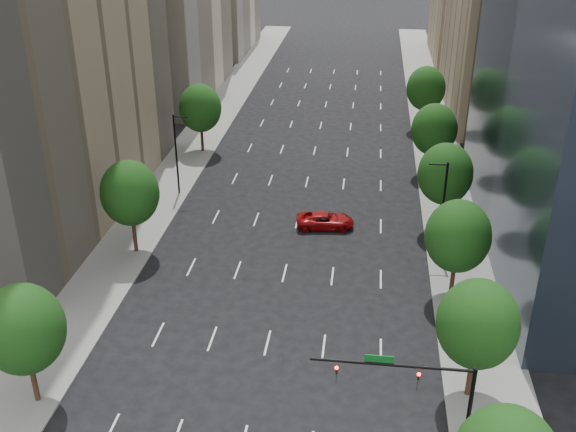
% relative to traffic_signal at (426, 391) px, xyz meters
% --- Properties ---
extents(sidewalk_left, '(6.00, 200.00, 0.15)m').
position_rel_traffic_signal_xyz_m(sidewalk_left, '(-26.03, 30.00, -5.10)').
color(sidewalk_left, slate).
rests_on(sidewalk_left, ground).
extents(sidewalk_right, '(6.00, 200.00, 0.15)m').
position_rel_traffic_signal_xyz_m(sidewalk_right, '(4.97, 30.00, -5.10)').
color(sidewalk_right, slate).
rests_on(sidewalk_right, ground).
extents(filler_left, '(14.00, 26.00, 18.00)m').
position_rel_traffic_signal_xyz_m(filler_left, '(-35.53, 106.00, 3.83)').
color(filler_left, beige).
rests_on(filler_left, ground).
extents(parking_tan_right, '(14.00, 30.00, 30.00)m').
position_rel_traffic_signal_xyz_m(parking_tan_right, '(14.47, 70.00, 9.83)').
color(parking_tan_right, '#8C7759').
rests_on(parking_tan_right, ground).
extents(filler_right, '(14.00, 26.00, 16.00)m').
position_rel_traffic_signal_xyz_m(filler_right, '(14.47, 103.00, 2.83)').
color(filler_right, '#8C7759').
rests_on(filler_right, ground).
extents(tree_right_1, '(5.20, 5.20, 8.75)m').
position_rel_traffic_signal_xyz_m(tree_right_1, '(3.47, 6.00, 0.58)').
color(tree_right_1, '#382316').
rests_on(tree_right_1, ground).
extents(tree_right_2, '(5.20, 5.20, 8.61)m').
position_rel_traffic_signal_xyz_m(tree_right_2, '(3.47, 18.00, 0.43)').
color(tree_right_2, '#382316').
rests_on(tree_right_2, ground).
extents(tree_right_3, '(5.20, 5.20, 8.89)m').
position_rel_traffic_signal_xyz_m(tree_right_3, '(3.47, 30.00, 0.72)').
color(tree_right_3, '#382316').
rests_on(tree_right_3, ground).
extents(tree_right_4, '(5.20, 5.20, 8.46)m').
position_rel_traffic_signal_xyz_m(tree_right_4, '(3.47, 44.00, 0.29)').
color(tree_right_4, '#382316').
rests_on(tree_right_4, ground).
extents(tree_right_5, '(5.20, 5.20, 8.75)m').
position_rel_traffic_signal_xyz_m(tree_right_5, '(3.47, 60.00, 0.58)').
color(tree_right_5, '#382316').
rests_on(tree_right_5, ground).
extents(tree_left_0, '(5.20, 5.20, 8.75)m').
position_rel_traffic_signal_xyz_m(tree_left_0, '(-24.53, 2.00, 0.58)').
color(tree_left_0, '#382316').
rests_on(tree_left_0, ground).
extents(tree_left_1, '(5.20, 5.20, 8.97)m').
position_rel_traffic_signal_xyz_m(tree_left_1, '(-24.53, 22.00, 0.79)').
color(tree_left_1, '#382316').
rests_on(tree_left_1, ground).
extents(tree_left_2, '(5.20, 5.20, 8.68)m').
position_rel_traffic_signal_xyz_m(tree_left_2, '(-24.53, 48.00, 0.50)').
color(tree_left_2, '#382316').
rests_on(tree_left_2, ground).
extents(streetlight_rn, '(1.70, 0.20, 9.00)m').
position_rel_traffic_signal_xyz_m(streetlight_rn, '(2.91, 25.00, -0.33)').
color(streetlight_rn, black).
rests_on(streetlight_rn, ground).
extents(streetlight_ln, '(1.70, 0.20, 9.00)m').
position_rel_traffic_signal_xyz_m(streetlight_ln, '(-23.96, 35.00, -0.33)').
color(streetlight_ln, black).
rests_on(streetlight_ln, ground).
extents(traffic_signal, '(9.12, 0.40, 7.38)m').
position_rel_traffic_signal_xyz_m(traffic_signal, '(0.00, 0.00, 0.00)').
color(traffic_signal, black).
rests_on(traffic_signal, ground).
extents(car_red_far, '(5.90, 3.27, 1.56)m').
position_rel_traffic_signal_xyz_m(car_red_far, '(-7.67, 29.09, -4.39)').
color(car_red_far, maroon).
rests_on(car_red_far, ground).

